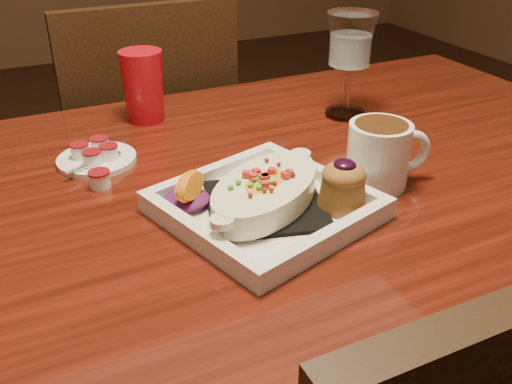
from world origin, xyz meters
name	(u,v)px	position (x,y,z in m)	size (l,w,h in m)	color
table	(250,240)	(0.00, 0.00, 0.65)	(1.50, 0.90, 0.75)	maroon
chair_far	(148,164)	(0.00, 0.63, 0.51)	(0.42, 0.42, 0.93)	black
plate	(272,197)	(-0.01, -0.09, 0.78)	(0.31, 0.31, 0.08)	white
coffee_mug	(381,152)	(0.18, -0.08, 0.80)	(0.13, 0.09, 0.10)	white
goblet	(350,46)	(0.29, 0.19, 0.89)	(0.09, 0.09, 0.20)	silver
saucer	(96,157)	(-0.19, 0.18, 0.76)	(0.13, 0.13, 0.09)	white
creamer_loose	(100,179)	(-0.20, 0.10, 0.76)	(0.03, 0.03, 0.03)	white
red_tumbler	(143,86)	(-0.07, 0.33, 0.82)	(0.08, 0.08, 0.13)	red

